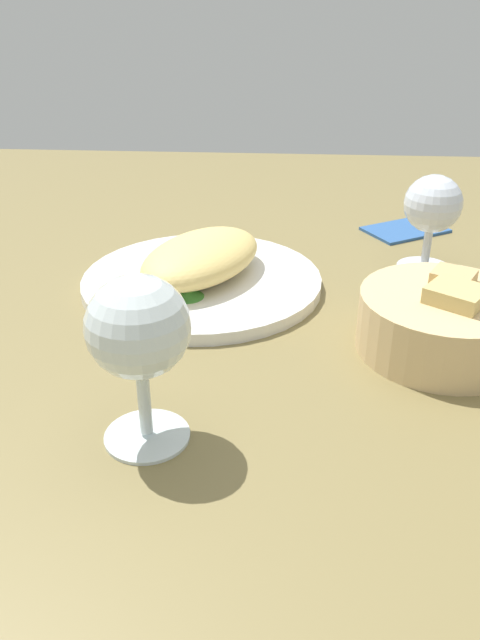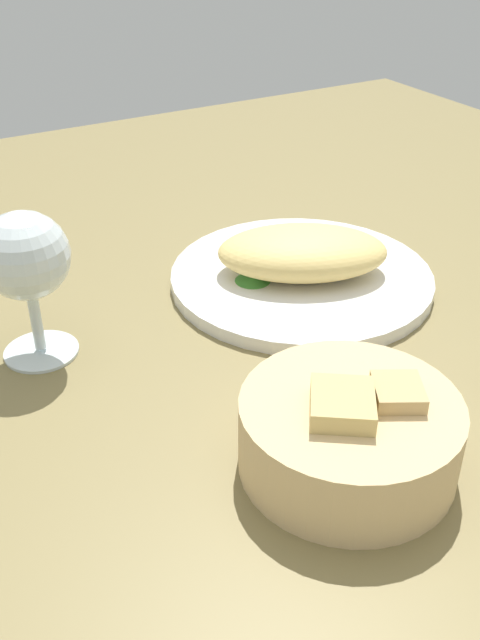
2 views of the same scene
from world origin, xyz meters
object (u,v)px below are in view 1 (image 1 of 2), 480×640
wine_glass_near (139,334)px  folded_napkin (405,228)px  plate (202,282)px  wine_glass_far (432,209)px  bread_basket (444,321)px

wine_glass_near → folded_napkin: wine_glass_near is taller
plate → wine_glass_near: wine_glass_near is taller
plate → wine_glass_far: size_ratio=2.35×
folded_napkin → bread_basket: bearing=-124.2°
wine_glass_far → folded_napkin: wine_glass_far is taller
wine_glass_near → folded_napkin: size_ratio=1.25×
wine_glass_near → folded_napkin: 56.21cm
bread_basket → wine_glass_far: 20.22cm
wine_glass_near → folded_napkin: (-48.20, 27.52, -8.88)cm
wine_glass_near → bread_basket: bearing=120.8°
plate → bread_basket: size_ratio=1.72×
wine_glass_near → wine_glass_far: bearing=141.5°
bread_basket → wine_glass_far: size_ratio=1.36×
bread_basket → folded_napkin: bearing=176.7°
wine_glass_far → folded_napkin: 15.18cm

